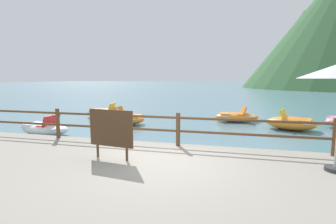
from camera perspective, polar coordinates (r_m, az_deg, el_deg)
The scene contains 9 objects.
ground_plane at distance 45.86m, azimuth 12.76°, elevation 4.26°, with size 200.00×200.00×0.00m, color slate.
promenade_dock at distance 4.48m, azimuth -9.26°, elevation -21.32°, with size 28.00×8.00×0.40m, color gray.
dock_railing at distance 7.63m, azimuth 2.16°, elevation -2.95°, with size 23.92×0.12×0.95m.
sign_board at distance 6.50m, azimuth -11.98°, elevation -3.55°, with size 1.17×0.20×1.19m.
pedal_boat_2 at distance 13.68m, azimuth -9.25°, elevation -1.39°, with size 2.28×1.60×0.86m.
pedal_boat_3 at distance 12.12m, azimuth -24.68°, elevation -3.17°, with size 2.25×1.32×0.84m.
pedal_boat_4 at distance 13.27m, azimuth 24.70°, elevation -2.11°, with size 2.42×1.93×0.90m.
pedal_boat_5 at distance 14.75m, azimuth 14.32°, elevation -0.96°, with size 2.41×1.46×0.84m.
pedal_boat_6 at distance 16.19m, azimuth -13.00°, elevation -0.14°, with size 2.45×1.58×0.86m.
Camera 1 is at (1.64, -5.77, 2.34)m, focal length 28.70 mm.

